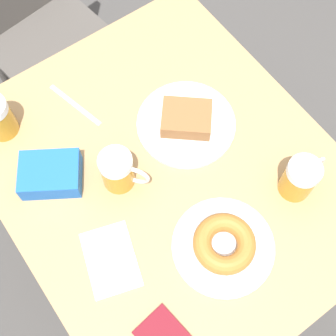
% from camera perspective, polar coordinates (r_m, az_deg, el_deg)
% --- Properties ---
extents(ground_plane, '(8.00, 8.00, 0.00)m').
position_cam_1_polar(ground_plane, '(1.86, 0.00, -9.87)').
color(ground_plane, '#474442').
extents(table, '(0.78, 0.94, 0.76)m').
position_cam_1_polar(table, '(1.21, 0.00, -1.76)').
color(table, tan).
rests_on(table, ground_plane).
extents(chair, '(0.45, 0.45, 0.91)m').
position_cam_1_polar(chair, '(1.79, -16.44, 17.88)').
color(chair, '#514C47').
rests_on(chair, ground_plane).
extents(plate_with_cake, '(0.25, 0.25, 0.05)m').
position_cam_1_polar(plate_with_cake, '(1.19, 2.24, 5.71)').
color(plate_with_cake, silver).
rests_on(plate_with_cake, table).
extents(plate_with_donut, '(0.23, 0.23, 0.05)m').
position_cam_1_polar(plate_with_donut, '(1.07, 6.82, -9.29)').
color(plate_with_donut, silver).
rests_on(plate_with_donut, table).
extents(beer_mug_center, '(0.09, 0.11, 0.11)m').
position_cam_1_polar(beer_mug_center, '(1.09, -6.06, -0.33)').
color(beer_mug_center, '#C68C23').
rests_on(beer_mug_center, table).
extents(beer_mug_right, '(0.12, 0.08, 0.11)m').
position_cam_1_polar(beer_mug_right, '(1.12, 15.85, -1.15)').
color(beer_mug_right, '#C68C23').
rests_on(beer_mug_right, table).
extents(napkin_folded, '(0.15, 0.18, 0.00)m').
position_cam_1_polar(napkin_folded, '(1.08, -6.98, -11.01)').
color(napkin_folded, white).
rests_on(napkin_folded, table).
extents(fork, '(0.06, 0.18, 0.00)m').
position_cam_1_polar(fork, '(1.26, -11.24, 7.53)').
color(fork, silver).
rests_on(fork, table).
extents(blue_pouch, '(0.18, 0.17, 0.06)m').
position_cam_1_polar(blue_pouch, '(1.15, -14.13, -0.74)').
color(blue_pouch, blue).
rests_on(blue_pouch, table).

